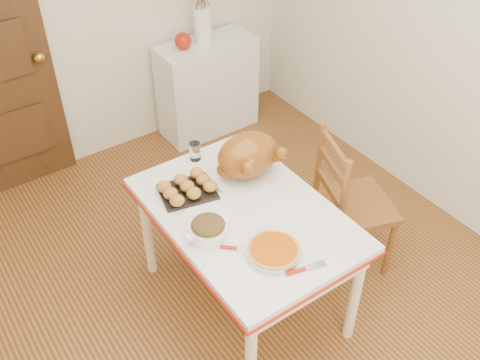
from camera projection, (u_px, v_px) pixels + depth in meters
floor at (239, 306)px, 3.44m from camera, size 3.50×4.00×0.00m
wall_back at (77, 7)px, 3.92m from camera, size 3.50×0.00×2.50m
wall_right at (471, 47)px, 3.42m from camera, size 0.00×4.00×2.50m
sideboard at (207, 87)px, 4.71m from camera, size 0.82×0.36×0.82m
kitchen_table at (245, 258)px, 3.24m from camera, size 0.87×1.27×0.76m
chair_oak at (355, 202)px, 3.44m from camera, size 0.56×0.56×0.99m
berry_vase at (202, 6)px, 4.25m from camera, size 0.32×0.32×0.62m
apple at (183, 41)px, 4.32m from camera, size 0.13×0.13×0.13m
turkey_platter at (248, 157)px, 3.14m from camera, size 0.50×0.43×0.27m
pumpkin_pie at (274, 250)px, 2.73m from camera, size 0.32×0.32×0.06m
stuffing_dish at (208, 228)px, 2.82m from camera, size 0.31×0.27×0.10m
rolls_tray at (187, 188)px, 3.08m from camera, size 0.35×0.30×0.08m
pie_server at (306, 268)px, 2.67m from camera, size 0.22×0.11×0.01m
carving_knife at (243, 249)px, 2.77m from camera, size 0.20×0.19×0.01m
drinking_glass at (195, 151)px, 3.32m from camera, size 0.08×0.08×0.12m
shaker_pair at (243, 147)px, 3.37m from camera, size 0.10×0.06×0.09m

